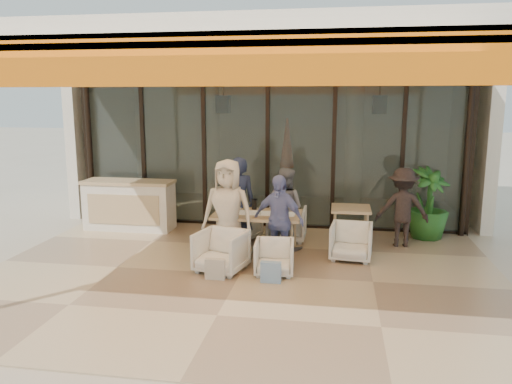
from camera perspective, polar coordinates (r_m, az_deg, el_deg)
ground at (r=7.80m, az=-1.82°, el=-9.54°), size 70.00×70.00×0.00m
terrace_floor at (r=7.80m, az=-1.82°, el=-9.50°), size 8.00×6.00×0.01m
terrace_structure at (r=7.08m, az=-2.41°, el=15.17°), size 8.00×6.00×3.40m
glass_storefront at (r=10.33m, az=1.34°, el=4.61°), size 8.08×0.10×3.20m
interior_block at (r=12.58m, az=2.87°, el=8.57°), size 9.05×3.62×3.52m
host_counter at (r=10.58m, az=-14.28°, el=-1.43°), size 1.85×0.65×1.04m
dining_table at (r=8.61m, az=0.10°, el=-2.80°), size 1.50×0.90×0.93m
chair_far_left at (r=9.68m, az=-1.42°, el=-3.68°), size 0.72×0.70×0.59m
chair_far_right at (r=9.54m, az=3.55°, el=-3.47°), size 0.71×0.66×0.73m
chair_near_left at (r=7.87m, az=-4.01°, el=-6.56°), size 0.85×0.82×0.73m
chair_near_right at (r=7.74m, az=2.11°, el=-7.31°), size 0.63×0.59×0.61m
diner_navy at (r=9.08m, az=-2.02°, el=-1.17°), size 0.70×0.56×1.66m
diner_grey at (r=8.97m, az=3.26°, el=-1.89°), size 0.88×0.79×1.49m
diner_cream at (r=8.21m, az=-3.25°, el=-2.22°), size 0.88×0.61×1.73m
diner_periwinkle at (r=8.10m, az=2.58°, el=-3.24°), size 0.95×0.63×1.49m
tote_bag_cream at (r=7.56m, az=-4.69°, el=-8.86°), size 0.30×0.10×0.34m
tote_bag_blue at (r=7.41m, az=1.71°, el=-9.24°), size 0.30×0.10×0.34m
side_table at (r=9.22m, az=10.77°, el=-2.39°), size 0.70×0.70×0.74m
side_chair at (r=8.57m, az=10.82°, el=-5.41°), size 0.73×0.69×0.69m
standing_woman at (r=9.43m, az=16.39°, el=-1.75°), size 0.96×0.56×1.47m
potted_palm at (r=10.12m, az=19.05°, el=-1.28°), size 1.08×1.08×1.39m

